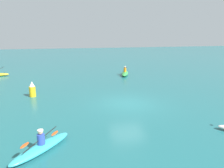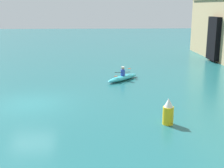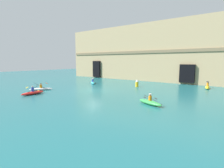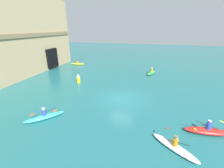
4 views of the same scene
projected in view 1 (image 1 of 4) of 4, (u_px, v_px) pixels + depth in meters
name	position (u px, v px, depth m)	size (l,w,h in m)	color
ground_plane	(128.00, 103.00, 16.19)	(120.00, 120.00, 0.00)	#1E6066
kayak_green	(125.00, 73.00, 26.82)	(3.14, 1.82, 1.12)	green
kayak_cyan	(42.00, 147.00, 9.62)	(2.88, 2.76, 1.02)	#33B2C6
marker_buoy	(32.00, 90.00, 17.79)	(0.51, 0.51, 1.27)	yellow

